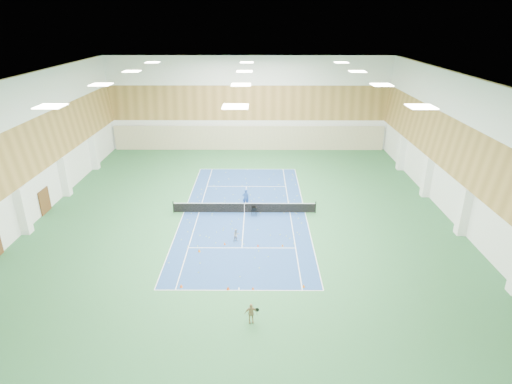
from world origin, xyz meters
TOP-DOWN VIEW (x-y plane):
  - ground at (0.00, 0.00)m, footprint 40.00×40.00m
  - room_shell at (0.00, 0.00)m, footprint 36.00×40.00m
  - wood_cladding at (0.00, 0.00)m, footprint 36.00×40.00m
  - ceiling_light_grid at (0.00, 0.00)m, footprint 21.40×25.40m
  - court_surface at (0.00, 0.00)m, footprint 10.97×23.77m
  - tennis_balls_scatter at (0.00, 0.00)m, footprint 10.57×22.77m
  - tennis_net at (0.00, 0.00)m, footprint 12.80×0.10m
  - back_curtain at (0.00, 19.75)m, footprint 35.40×0.16m
  - door_left_b at (-17.92, 0.00)m, footprint 0.08×1.80m
  - coach at (0.07, 1.53)m, footprint 0.65×0.47m
  - child_court at (-0.48, -5.29)m, footprint 0.64×0.61m
  - child_apron at (0.83, -14.98)m, footprint 0.80×0.45m
  - ball_cart at (0.84, -0.60)m, footprint 0.51×0.51m
  - cone_svc_a at (-3.20, -6.96)m, footprint 0.20×0.20m
  - cone_svc_b at (-1.35, -5.88)m, footprint 0.19×0.19m
  - cone_svc_c at (1.23, -6.16)m, footprint 0.17×0.17m
  - cone_svc_d at (3.12, -6.12)m, footprint 0.17×0.17m
  - cone_base_a at (-3.79, -11.55)m, footprint 0.21×0.21m
  - cone_base_b at (-0.70, -11.79)m, footprint 0.22×0.22m
  - cone_base_c at (0.92, -11.76)m, footprint 0.19×0.19m
  - cone_base_d at (4.23, -11.50)m, footprint 0.20×0.20m

SIDE VIEW (x-z plane):
  - ground at x=0.00m, z-range 0.00..0.00m
  - court_surface at x=0.00m, z-range 0.00..0.01m
  - tennis_balls_scatter at x=0.00m, z-range 0.01..0.08m
  - cone_svc_d at x=3.12m, z-range 0.00..0.19m
  - cone_svc_c at x=1.23m, z-range 0.00..0.19m
  - cone_base_c at x=0.92m, z-range 0.00..0.20m
  - cone_svc_b at x=-1.35m, z-range 0.00..0.20m
  - cone_base_d at x=4.23m, z-range 0.00..0.21m
  - cone_svc_a at x=-3.20m, z-range 0.00..0.22m
  - cone_base_a at x=-3.79m, z-range 0.00..0.23m
  - cone_base_b at x=-0.70m, z-range 0.00..0.24m
  - ball_cart at x=0.84m, z-range 0.00..0.84m
  - child_court at x=-0.48m, z-range 0.00..1.04m
  - tennis_net at x=0.00m, z-range 0.00..1.10m
  - child_apron at x=0.83m, z-range 0.00..1.28m
  - coach at x=0.07m, z-range 0.00..1.65m
  - door_left_b at x=-17.92m, z-range 0.00..2.20m
  - back_curtain at x=0.00m, z-range 0.00..3.20m
  - room_shell at x=0.00m, z-range 0.00..12.00m
  - wood_cladding at x=0.00m, z-range 4.00..12.00m
  - ceiling_light_grid at x=0.00m, z-range 11.89..11.95m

